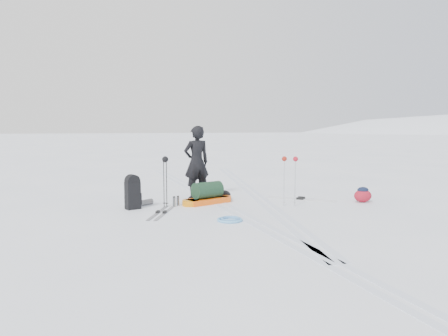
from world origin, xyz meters
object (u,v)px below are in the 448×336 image
(skier, at_px, (197,162))
(expedition_rucksack, at_px, (134,193))
(pulk_sled, at_px, (207,195))
(ski_poles_black, at_px, (165,166))

(skier, distance_m, expedition_rucksack, 2.14)
(skier, bearing_deg, expedition_rucksack, 18.58)
(skier, relative_size, expedition_rucksack, 2.38)
(pulk_sled, relative_size, ski_poles_black, 1.20)
(pulk_sled, xyz_separation_m, ski_poles_black, (-1.10, -0.18, 0.81))
(skier, height_order, expedition_rucksack, skier)
(pulk_sled, distance_m, ski_poles_black, 1.38)
(pulk_sled, bearing_deg, skier, 74.63)
(expedition_rucksack, bearing_deg, ski_poles_black, -18.18)
(pulk_sled, distance_m, expedition_rucksack, 1.89)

